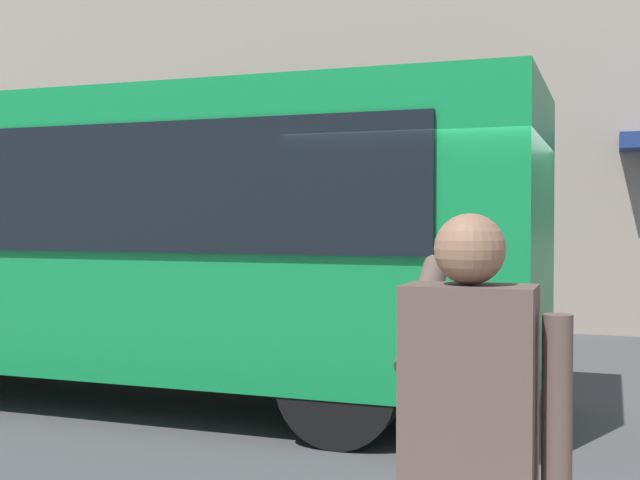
% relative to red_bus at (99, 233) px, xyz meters
% --- Properties ---
extents(ground_plane, '(60.00, 60.00, 0.00)m').
position_rel_red_bus_xyz_m(ground_plane, '(-3.86, 0.09, -1.68)').
color(ground_plane, '#38383A').
extents(red_bus, '(9.05, 2.54, 3.08)m').
position_rel_red_bus_xyz_m(red_bus, '(0.00, 0.00, 0.00)').
color(red_bus, '#0F7238').
rests_on(red_bus, ground_plane).
extents(pedestrian_photographer, '(0.53, 0.52, 1.70)m').
position_rel_red_bus_xyz_m(pedestrian_photographer, '(-4.66, 4.74, -0.54)').
color(pedestrian_photographer, '#1E2347').
rests_on(pedestrian_photographer, sidewalk_curb).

